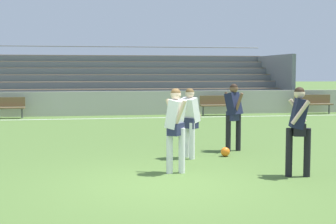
{
  "coord_description": "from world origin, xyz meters",
  "views": [
    {
      "loc": [
        -1.34,
        -8.54,
        2.03
      ],
      "look_at": [
        0.78,
        4.46,
        0.92
      ],
      "focal_mm": 52.64,
      "sensor_mm": 36.0,
      "label": 1
    }
  ],
  "objects": [
    {
      "name": "player_dark_trailing_run",
      "position": [
        2.27,
        3.36,
        1.02
      ],
      "size": [
        0.52,
        0.63,
        1.7
      ],
      "color": "black",
      "rests_on": "ground"
    },
    {
      "name": "player_white_deep_cover",
      "position": [
        0.97,
        2.55,
        0.96
      ],
      "size": [
        0.66,
        0.51,
        1.63
      ],
      "color": "white",
      "rests_on": "ground"
    },
    {
      "name": "sideline_wall",
      "position": [
        0.0,
        13.99,
        0.55
      ],
      "size": [
        48.0,
        0.16,
        1.1
      ],
      "primitive_type": "cube",
      "color": "#BCB7AD",
      "rests_on": "ground"
    },
    {
      "name": "bleacher_stand",
      "position": [
        -3.79,
        17.57,
        1.52
      ],
      "size": [
        25.49,
        5.68,
        3.46
      ],
      "color": "#897051",
      "rests_on": "ground"
    },
    {
      "name": "ground_plane",
      "position": [
        0.0,
        0.0,
        0.0
      ],
      "size": [
        160.0,
        160.0,
        0.0
      ],
      "primitive_type": "plane",
      "color": "#4C6B30"
    },
    {
      "name": "player_dark_challenging",
      "position": [
        2.62,
        0.26,
        1.03
      ],
      "size": [
        0.48,
        0.56,
        1.72
      ],
      "color": "black",
      "rests_on": "ground"
    },
    {
      "name": "bench_far_left",
      "position": [
        9.15,
        13.23,
        0.55
      ],
      "size": [
        1.8,
        0.4,
        0.9
      ],
      "color": "brown",
      "rests_on": "ground"
    },
    {
      "name": "player_white_pressing_high",
      "position": [
        0.36,
        0.95,
        1.01
      ],
      "size": [
        0.48,
        0.59,
        1.69
      ],
      "color": "white",
      "rests_on": "ground"
    },
    {
      "name": "bench_centre_sideline",
      "position": [
        4.59,
        13.23,
        0.55
      ],
      "size": [
        1.8,
        0.4,
        0.9
      ],
      "color": "brown",
      "rests_on": "ground"
    },
    {
      "name": "soccer_ball",
      "position": [
        1.86,
        2.65,
        0.11
      ],
      "size": [
        0.22,
        0.22,
        0.22
      ],
      "primitive_type": "sphere",
      "color": "orange",
      "rests_on": "ground"
    },
    {
      "name": "field_line_sideline",
      "position": [
        0.0,
        12.46,
        0.0
      ],
      "size": [
        44.0,
        0.12,
        0.01
      ],
      "primitive_type": "cube",
      "color": "white",
      "rests_on": "ground"
    },
    {
      "name": "bench_near_bin",
      "position": [
        -4.92,
        13.23,
        0.55
      ],
      "size": [
        1.8,
        0.4,
        0.9
      ],
      "color": "brown",
      "rests_on": "ground"
    }
  ]
}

